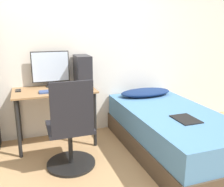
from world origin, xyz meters
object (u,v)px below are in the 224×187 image
object	(u,v)px
bed	(171,132)
monitor	(51,68)
office_chair	(71,135)
keyboard	(57,91)
pc_tower	(83,71)

from	to	relation	value
bed	monitor	distance (m)	1.80
office_chair	keyboard	world-z (taller)	office_chair
monitor	keyboard	size ratio (longest dim) A/B	1.14
keyboard	pc_tower	distance (m)	0.49
office_chair	pc_tower	world-z (taller)	pc_tower
office_chair	keyboard	size ratio (longest dim) A/B	2.37
bed	pc_tower	size ratio (longest dim) A/B	4.81
bed	keyboard	bearing A→B (deg)	155.92
keyboard	bed	bearing A→B (deg)	-24.08
keyboard	pc_tower	bearing A→B (deg)	29.29
monitor	bed	bearing A→B (deg)	-33.82
bed	keyboard	size ratio (longest dim) A/B	4.62
keyboard	pc_tower	world-z (taller)	pc_tower
keyboard	monitor	bearing A→B (deg)	95.31
office_chair	pc_tower	size ratio (longest dim) A/B	2.47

